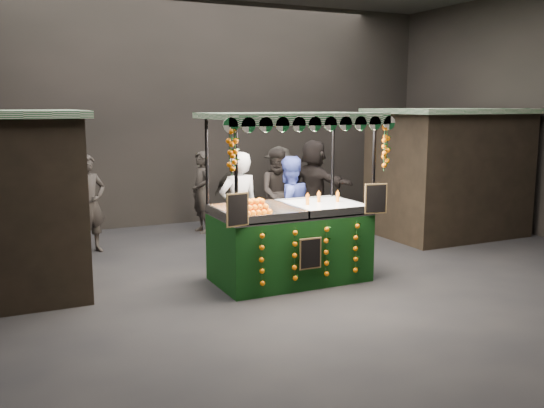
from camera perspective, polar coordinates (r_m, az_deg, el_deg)
name	(u,v)px	position (r m, az deg, el deg)	size (l,w,h in m)	color
ground	(291,278)	(9.40, 1.87, -7.06)	(12.00, 12.00, 0.00)	black
market_hall	(293,56)	(9.04, 1.99, 13.97)	(12.10, 10.10, 5.05)	black
neighbour_stall_right	(448,172)	(12.84, 16.48, 2.98)	(3.00, 2.20, 2.60)	black
juice_stall	(291,230)	(9.07, 1.88, -2.50)	(2.64, 1.55, 2.56)	black
vendor_grey	(239,209)	(9.90, -3.19, -0.52)	(0.73, 0.51, 1.92)	gray
vendor_blue	(288,209)	(10.25, 1.58, -0.46)	(0.95, 0.77, 1.81)	navy
shopper_0	(89,204)	(11.28, -17.11, 0.02)	(0.77, 0.65, 1.80)	#2E2926
shopper_1	(280,193)	(12.10, 0.73, 1.05)	(1.04, 0.92, 1.80)	#2D2724
shopper_2	(235,194)	(12.88, -3.56, 0.98)	(0.93, 0.88, 1.55)	#292621
shopper_3	(279,186)	(13.39, 0.67, 1.77)	(1.03, 1.30, 1.76)	#2B2823
shopper_5	(314,185)	(12.90, 4.03, 1.87)	(1.13, 1.89, 1.94)	#292321
shopper_6	(202,192)	(12.61, -6.75, 1.14)	(0.47, 0.66, 1.72)	#292521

